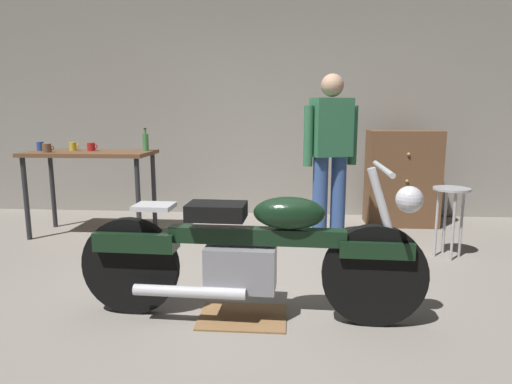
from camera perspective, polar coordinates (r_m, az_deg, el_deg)
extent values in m
plane|color=gray|center=(3.22, -1.20, -13.69)|extent=(12.00, 12.00, 0.00)
cube|color=gray|center=(5.75, 1.51, 12.63)|extent=(8.00, 0.12, 3.10)
cube|color=brown|center=(5.02, -20.52, 4.69)|extent=(1.30, 0.64, 0.04)
cylinder|color=#2D2D33|center=(5.13, -27.41, -0.79)|extent=(0.05, 0.05, 0.86)
cylinder|color=#2D2D33|center=(4.62, -14.86, -1.07)|extent=(0.05, 0.05, 0.86)
cylinder|color=#2D2D33|center=(5.57, -24.63, 0.22)|extent=(0.05, 0.05, 0.86)
cylinder|color=#2D2D33|center=(5.11, -12.96, 0.06)|extent=(0.05, 0.05, 0.86)
cylinder|color=black|center=(2.86, 14.93, -10.33)|extent=(0.64, 0.09, 0.64)
cylinder|color=black|center=(3.04, -15.78, -9.12)|extent=(0.64, 0.09, 0.64)
cube|color=black|center=(2.80, 15.09, -6.96)|extent=(0.44, 0.16, 0.10)
cube|color=black|center=(2.97, -15.05, -5.99)|extent=(0.53, 0.20, 0.12)
cube|color=gray|center=(2.85, -1.96, -9.64)|extent=(0.45, 0.26, 0.28)
cube|color=black|center=(2.77, 0.08, -5.63)|extent=(1.10, 0.14, 0.10)
ellipsoid|color=black|center=(2.72, 4.28, -2.70)|extent=(0.45, 0.24, 0.20)
cube|color=black|center=(2.77, -5.07, -2.46)|extent=(0.37, 0.25, 0.10)
cube|color=silver|center=(2.87, -12.93, -1.83)|extent=(0.25, 0.21, 0.03)
cylinder|color=silver|center=(2.77, 16.47, -3.91)|extent=(0.27, 0.06, 0.68)
cylinder|color=silver|center=(2.70, 15.98, 2.90)|extent=(0.05, 0.60, 0.03)
sphere|color=silver|center=(2.76, 19.08, -0.90)|extent=(0.16, 0.16, 0.16)
cylinder|color=silver|center=(2.82, -8.56, -12.56)|extent=(0.70, 0.10, 0.07)
cylinder|color=#385592|center=(4.55, 10.47, -0.95)|extent=(0.15, 0.15, 0.88)
cylinder|color=#385592|center=(4.46, 8.20, -1.11)|extent=(0.15, 0.15, 0.88)
cube|color=#33724C|center=(4.42, 9.62, 8.17)|extent=(0.43, 0.35, 0.56)
cylinder|color=#33724C|center=(4.54, 12.30, 7.11)|extent=(0.09, 0.09, 0.58)
cylinder|color=#33724C|center=(4.32, 6.73, 7.13)|extent=(0.09, 0.09, 0.58)
sphere|color=tan|center=(4.42, 9.77, 13.35)|extent=(0.22, 0.22, 0.22)
cylinder|color=#B2B2B7|center=(4.34, 23.81, 0.37)|extent=(0.32, 0.32, 0.02)
cylinder|color=#B2B2B7|center=(4.44, 24.85, -3.73)|extent=(0.02, 0.02, 0.62)
cylinder|color=#B2B2B7|center=(4.50, 23.06, -3.41)|extent=(0.02, 0.02, 0.62)
cylinder|color=#B2B2B7|center=(4.37, 22.14, -3.75)|extent=(0.02, 0.02, 0.62)
cylinder|color=#B2B2B7|center=(4.30, 23.98, -4.09)|extent=(0.02, 0.02, 0.62)
cube|color=brown|center=(5.45, 18.22, 1.71)|extent=(0.80, 0.44, 1.10)
sphere|color=tan|center=(5.19, 19.00, 4.61)|extent=(0.04, 0.04, 0.04)
sphere|color=tan|center=(5.23, 18.81, 1.33)|extent=(0.04, 0.04, 0.04)
sphere|color=tan|center=(5.28, 18.62, -1.89)|extent=(0.04, 0.04, 0.04)
cube|color=olive|center=(2.97, -1.79, -15.72)|extent=(0.56, 0.40, 0.01)
cylinder|color=#2D51AD|center=(5.29, -25.95, 5.30)|extent=(0.07, 0.07, 0.09)
torus|color=#2D51AD|center=(5.27, -25.56, 5.36)|extent=(0.05, 0.01, 0.05)
cylinder|color=brown|center=(5.04, -25.25, 5.13)|extent=(0.09, 0.09, 0.09)
torus|color=brown|center=(5.02, -24.75, 5.20)|extent=(0.05, 0.01, 0.05)
cylinder|color=yellow|center=(5.19, -22.44, 5.43)|extent=(0.07, 0.07, 0.09)
torus|color=yellow|center=(5.17, -22.02, 5.49)|extent=(0.05, 0.01, 0.05)
cylinder|color=red|center=(5.06, -20.40, 5.45)|extent=(0.08, 0.08, 0.09)
torus|color=red|center=(5.04, -19.92, 5.51)|extent=(0.05, 0.01, 0.05)
cylinder|color=#4C8C4C|center=(4.89, -13.98, 6.20)|extent=(0.06, 0.06, 0.18)
cylinder|color=#4C8C4C|center=(4.89, -14.04, 7.54)|extent=(0.03, 0.03, 0.05)
cylinder|color=black|center=(4.89, -14.06, 7.89)|extent=(0.03, 0.03, 0.01)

